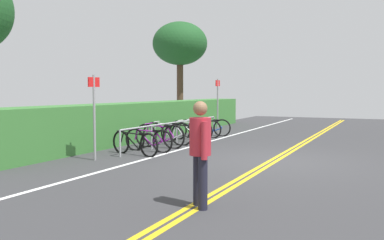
{
  "coord_description": "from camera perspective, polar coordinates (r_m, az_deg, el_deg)",
  "views": [
    {
      "loc": [
        -10.05,
        -2.6,
        1.72
      ],
      "look_at": [
        1.42,
        2.93,
        0.84
      ],
      "focal_mm": 38.78,
      "sensor_mm": 36.0,
      "label": 1
    }
  ],
  "objects": [
    {
      "name": "ground_plane",
      "position": [
        10.53,
        11.12,
        -5.66
      ],
      "size": [
        35.86,
        11.78,
        0.05
      ],
      "primitive_type": "cube",
      "color": "#353538"
    },
    {
      "name": "centre_line_yellow_outer",
      "position": [
        10.55,
        10.7,
        -5.49
      ],
      "size": [
        32.28,
        0.1,
        0.0
      ],
      "primitive_type": "cube",
      "color": "gold",
      "rests_on": "ground_plane"
    },
    {
      "name": "bicycle_7",
      "position": [
        16.09,
        2.34,
        -1.0
      ],
      "size": [
        0.47,
        1.71,
        0.71
      ],
      "color": "black",
      "rests_on": "ground_plane"
    },
    {
      "name": "pedestrian",
      "position": [
        6.12,
        1.14,
        -3.76
      ],
      "size": [
        0.39,
        0.35,
        1.58
      ],
      "color": "#1E1E2D",
      "rests_on": "ground_plane"
    },
    {
      "name": "bicycle_2",
      "position": [
        12.7,
        -4.47,
        -2.2
      ],
      "size": [
        0.46,
        1.72,
        0.77
      ],
      "color": "black",
      "rests_on": "ground_plane"
    },
    {
      "name": "hedge_backdrop",
      "position": [
        15.91,
        -5.48,
        0.12
      ],
      "size": [
        15.36,
        1.25,
        1.32
      ],
      "primitive_type": "cube",
      "color": "#387533",
      "rests_on": "ground_plane"
    },
    {
      "name": "sign_post_near",
      "position": [
        10.57,
        -13.3,
        1.51
      ],
      "size": [
        0.36,
        0.08,
        2.13
      ],
      "color": "gray",
      "rests_on": "ground_plane"
    },
    {
      "name": "bicycle_5",
      "position": [
        14.75,
        -0.2,
        -1.42
      ],
      "size": [
        0.46,
        1.68,
        0.72
      ],
      "color": "black",
      "rests_on": "ground_plane"
    },
    {
      "name": "bike_lane_stripe_white",
      "position": [
        11.63,
        -3.34,
        -4.55
      ],
      "size": [
        32.28,
        0.12,
        0.0
      ],
      "primitive_type": "cube",
      "color": "white",
      "rests_on": "ground_plane"
    },
    {
      "name": "bicycle_4",
      "position": [
        14.0,
        -1.15,
        -1.8
      ],
      "size": [
        0.46,
        1.7,
        0.68
      ],
      "color": "black",
      "rests_on": "ground_plane"
    },
    {
      "name": "bicycle_3",
      "position": [
        13.37,
        -3.36,
        -1.87
      ],
      "size": [
        0.46,
        1.73,
        0.78
      ],
      "color": "black",
      "rests_on": "ground_plane"
    },
    {
      "name": "bicycle_1",
      "position": [
        11.94,
        -6.0,
        -2.77
      ],
      "size": [
        0.46,
        1.64,
        0.7
      ],
      "color": "black",
      "rests_on": "ground_plane"
    },
    {
      "name": "centre_line_yellow_inner",
      "position": [
        10.51,
        11.54,
        -5.54
      ],
      "size": [
        32.28,
        0.1,
        0.0
      ],
      "primitive_type": "cube",
      "color": "gold",
      "rests_on": "ground_plane"
    },
    {
      "name": "sign_post_far",
      "position": [
        16.93,
        3.55,
        2.68
      ],
      "size": [
        0.36,
        0.06,
        2.23
      ],
      "color": "gray",
      "rests_on": "ground_plane"
    },
    {
      "name": "bicycle_6",
      "position": [
        15.53,
        1.06,
        -1.18
      ],
      "size": [
        0.46,
        1.74,
        0.71
      ],
      "color": "black",
      "rests_on": "ground_plane"
    },
    {
      "name": "bike_rack",
      "position": [
        13.71,
        -2.13,
        -0.9
      ],
      "size": [
        6.41,
        0.05,
        0.73
      ],
      "color": "#9EA0A5",
      "rests_on": "ground_plane"
    },
    {
      "name": "tree_mid",
      "position": [
        21.79,
        -1.67,
        10.34
      ],
      "size": [
        2.83,
        2.83,
        5.3
      ],
      "color": "#473323",
      "rests_on": "ground_plane"
    },
    {
      "name": "bicycle_0",
      "position": [
        11.34,
        -7.89,
        -3.18
      ],
      "size": [
        0.55,
        1.72,
        0.69
      ],
      "color": "black",
      "rests_on": "ground_plane"
    }
  ]
}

